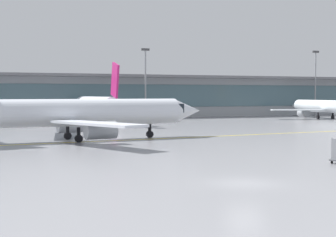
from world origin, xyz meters
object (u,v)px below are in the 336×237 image
at_px(gate_airplane_2, 322,107).
at_px(taxiing_regional_jet, 85,113).
at_px(gate_airplane_1, 96,106).
at_px(apron_light_mast_3, 315,80).
at_px(apron_light_mast_2, 145,80).

bearing_deg(gate_airplane_2, taxiing_regional_jet, 125.11).
height_order(gate_airplane_1, taxiing_regional_jet, gate_airplane_1).
relative_size(taxiing_regional_jet, apron_light_mast_3, 1.95).
bearing_deg(apron_light_mast_2, taxiing_regional_jet, -116.76).
relative_size(taxiing_regional_jet, apron_light_mast_2, 2.07).
distance_m(taxiing_regional_jet, apron_light_mast_2, 53.03).
relative_size(gate_airplane_2, apron_light_mast_2, 1.76).
bearing_deg(taxiing_regional_jet, apron_light_mast_3, 29.54).
bearing_deg(apron_light_mast_3, taxiing_regional_jet, -144.85).
relative_size(apron_light_mast_2, apron_light_mast_3, 0.94).
height_order(gate_airplane_2, taxiing_regional_jet, taxiing_regional_jet).
xyz_separation_m(gate_airplane_1, apron_light_mast_2, (13.53, 11.29, 5.06)).
bearing_deg(gate_airplane_2, apron_light_mast_2, 75.19).
height_order(gate_airplane_2, apron_light_mast_2, apron_light_mast_2).
distance_m(gate_airplane_2, apron_light_mast_2, 38.62).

